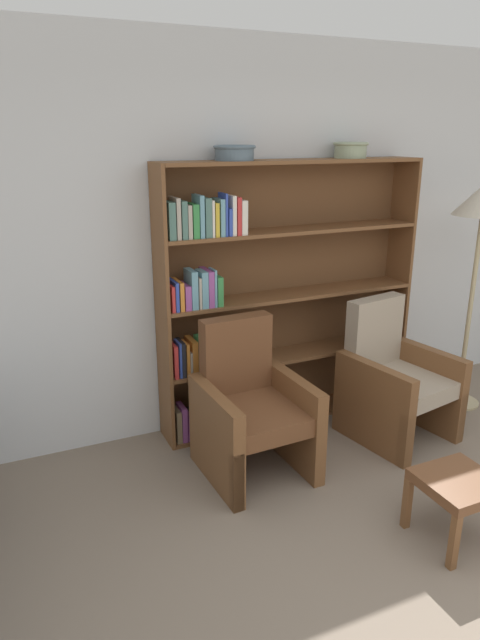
% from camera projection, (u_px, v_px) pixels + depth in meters
% --- Properties ---
extents(wall_back, '(12.00, 0.06, 2.75)m').
position_uv_depth(wall_back, '(280.00, 237.00, 4.24)').
color(wall_back, silver).
rests_on(wall_back, ground).
extents(bookshelf, '(1.98, 0.30, 1.94)m').
position_uv_depth(bookshelf, '(266.00, 299.00, 4.14)').
color(bookshelf, brown).
rests_on(bookshelf, ground).
extents(bowl_cream, '(0.28, 0.28, 0.10)m').
position_uv_depth(bowl_cream, '(235.00, 152.00, 3.70)').
color(bowl_cream, slate).
rests_on(bowl_cream, bookshelf).
extents(bowl_stoneware, '(0.25, 0.25, 0.11)m').
position_uv_depth(bowl_stoneware, '(351.00, 149.00, 4.05)').
color(bowl_stoneware, gray).
rests_on(bowl_stoneware, bookshelf).
extents(armchair_leather, '(0.67, 0.70, 0.98)m').
position_uv_depth(armchair_leather, '(251.00, 410.00, 3.67)').
color(armchair_leather, brown).
rests_on(armchair_leather, ground).
extents(armchair_cushioned, '(0.75, 0.78, 0.98)m').
position_uv_depth(armchair_cushioned, '(394.00, 380.00, 4.11)').
color(armchair_cushioned, brown).
rests_on(armchair_cushioned, ground).
extents(footstool, '(0.39, 0.39, 0.37)m').
position_uv_depth(footstool, '(458.00, 488.00, 3.04)').
color(footstool, brown).
rests_on(footstool, ground).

